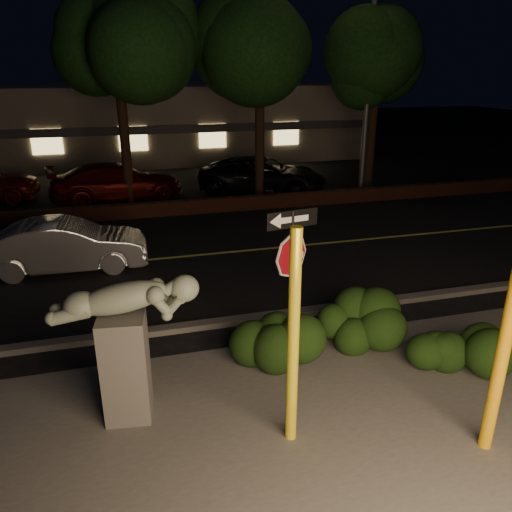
{
  "coord_description": "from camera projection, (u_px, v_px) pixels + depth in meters",
  "views": [
    {
      "loc": [
        -2.8,
        -5.91,
        4.88
      ],
      "look_at": [
        -0.49,
        2.46,
        1.6
      ],
      "focal_mm": 35.0,
      "sensor_mm": 36.0,
      "label": 1
    }
  ],
  "objects": [
    {
      "name": "hedge_center",
      "position": [
        284.0,
        339.0,
        8.59
      ],
      "size": [
        2.09,
        1.36,
        1.0
      ],
      "primitive_type": "ellipsoid",
      "rotation": [
        0.0,
        0.0,
        -0.26
      ],
      "color": "black",
      "rests_on": "ground"
    },
    {
      "name": "streetlight",
      "position": [
        367.0,
        17.0,
        18.48
      ],
      "size": [
        1.68,
        0.49,
        11.17
      ],
      "rotation": [
        0.0,
        0.0,
        -0.07
      ],
      "color": "#494A4E",
      "rests_on": "ground"
    },
    {
      "name": "tree_far_d",
      "position": [
        378.0,
        53.0,
        19.69
      ],
      "size": [
        4.4,
        4.4,
        7.42
      ],
      "color": "black",
      "rests_on": "ground"
    },
    {
      "name": "hedge_far_right",
      "position": [
        460.0,
        345.0,
        8.38
      ],
      "size": [
        1.72,
        1.35,
        1.04
      ],
      "primitive_type": "ellipsoid",
      "rotation": [
        0.0,
        0.0,
        0.3
      ],
      "color": "black",
      "rests_on": "ground"
    },
    {
      "name": "curb",
      "position": [
        273.0,
        316.0,
        10.34
      ],
      "size": [
        80.0,
        0.25,
        0.12
      ],
      "primitive_type": "cube",
      "color": "#4C4944",
      "rests_on": "ground"
    },
    {
      "name": "sculpture",
      "position": [
        125.0,
        334.0,
        7.01
      ],
      "size": [
        2.08,
        0.8,
        2.22
      ],
      "rotation": [
        0.0,
        0.0,
        -0.13
      ],
      "color": "#4C4944",
      "rests_on": "ground"
    },
    {
      "name": "brick_wall",
      "position": [
        204.0,
        206.0,
        17.85
      ],
      "size": [
        40.0,
        0.35,
        0.5
      ],
      "primitive_type": "cube",
      "color": "#492217",
      "rests_on": "ground"
    },
    {
      "name": "patio",
      "position": [
        357.0,
        447.0,
        6.84
      ],
      "size": [
        14.0,
        6.0,
        0.02
      ],
      "primitive_type": "cube",
      "color": "#4C4944",
      "rests_on": "ground"
    },
    {
      "name": "road",
      "position": [
        230.0,
        252.0,
        14.06
      ],
      "size": [
        80.0,
        8.0,
        0.01
      ],
      "primitive_type": "cube",
      "color": "black",
      "rests_on": "ground"
    },
    {
      "name": "yellow_pole_right",
      "position": [
        506.0,
        336.0,
        6.25
      ],
      "size": [
        0.17,
        0.17,
        3.45
      ],
      "primitive_type": "cylinder",
      "color": "#FFB313",
      "rests_on": "ground"
    },
    {
      "name": "silver_sedan",
      "position": [
        66.0,
        246.0,
        12.64
      ],
      "size": [
        4.03,
        1.5,
        1.32
      ],
      "primitive_type": "imported",
      "rotation": [
        0.0,
        0.0,
        1.54
      ],
      "color": "silver",
      "rests_on": "ground"
    },
    {
      "name": "lane_marking",
      "position": [
        230.0,
        252.0,
        14.06
      ],
      "size": [
        80.0,
        0.12,
        0.0
      ],
      "primitive_type": "cube",
      "color": "#C5C54F",
      "rests_on": "road"
    },
    {
      "name": "yellow_pole_left",
      "position": [
        293.0,
        341.0,
        6.48
      ],
      "size": [
        0.16,
        0.16,
        3.11
      ],
      "primitive_type": "cylinder",
      "color": "yellow",
      "rests_on": "ground"
    },
    {
      "name": "hedge_right",
      "position": [
        359.0,
        319.0,
        9.09
      ],
      "size": [
        1.89,
        1.12,
        1.19
      ],
      "primitive_type": "ellipsoid",
      "rotation": [
        0.0,
        0.0,
        -0.08
      ],
      "color": "black",
      "rests_on": "ground"
    },
    {
      "name": "tree_far_b",
      "position": [
        115.0,
        31.0,
        16.89
      ],
      "size": [
        5.2,
        5.2,
        8.41
      ],
      "color": "black",
      "rests_on": "ground"
    },
    {
      "name": "signpost",
      "position": [
        292.0,
        256.0,
        8.31
      ],
      "size": [
        0.92,
        0.19,
        2.73
      ],
      "rotation": [
        0.0,
        0.0,
        0.17
      ],
      "color": "black",
      "rests_on": "ground"
    },
    {
      "name": "building",
      "position": [
        163.0,
        120.0,
        29.58
      ],
      "size": [
        22.0,
        10.2,
        4.0
      ],
      "color": "#6F6358",
      "rests_on": "ground"
    },
    {
      "name": "ground",
      "position": [
        211.0,
        223.0,
        16.77
      ],
      "size": [
        90.0,
        90.0,
        0.0
      ],
      "primitive_type": "plane",
      "color": "black",
      "rests_on": "ground"
    },
    {
      "name": "parked_car_darkred",
      "position": [
        117.0,
        182.0,
        19.31
      ],
      "size": [
        5.26,
        2.73,
        1.46
      ],
      "primitive_type": "imported",
      "rotation": [
        0.0,
        0.0,
        1.71
      ],
      "color": "#470706",
      "rests_on": "ground"
    },
    {
      "name": "tree_far_c",
      "position": [
        260.0,
        45.0,
        17.91
      ],
      "size": [
        4.8,
        4.8,
        7.84
      ],
      "color": "black",
      "rests_on": "ground"
    },
    {
      "name": "parked_car_dark",
      "position": [
        263.0,
        175.0,
        20.63
      ],
      "size": [
        5.74,
        4.36,
        1.45
      ],
      "primitive_type": "imported",
      "rotation": [
        0.0,
        0.0,
        1.14
      ],
      "color": "black",
      "rests_on": "ground"
    },
    {
      "name": "parking_lot",
      "position": [
        183.0,
        180.0,
        23.08
      ],
      "size": [
        40.0,
        12.0,
        0.01
      ],
      "primitive_type": "cube",
      "color": "black",
      "rests_on": "ground"
    }
  ]
}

